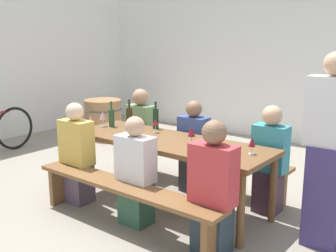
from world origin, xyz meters
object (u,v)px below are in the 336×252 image
at_px(wine_glass_3, 156,123).
at_px(wine_glass_1, 91,120).
at_px(wine_bottle_2, 112,117).
at_px(seated_guest_far_1, 193,149).
at_px(wine_bottle_0, 156,118).
at_px(seated_guest_near_0, 77,156).
at_px(wine_glass_4, 252,142).
at_px(seated_guest_near_1, 136,174).
at_px(wine_bottle_1, 129,116).
at_px(bench_near, 123,193).
at_px(wine_glass_2, 192,132).
at_px(standing_host, 328,156).
at_px(bench_far, 203,159).
at_px(tasting_table, 168,146).
at_px(wine_glass_0, 103,116).
at_px(seated_guest_far_2, 270,162).
at_px(seated_guest_near_2, 213,191).
at_px(wine_barrel, 103,119).
at_px(seated_guest_far_0, 141,135).

bearing_deg(wine_glass_3, wine_glass_1, -152.24).
height_order(wine_bottle_2, seated_guest_far_1, seated_guest_far_1).
height_order(wine_bottle_0, seated_guest_near_0, seated_guest_near_0).
relative_size(wine_glass_4, seated_guest_near_1, 0.15).
bearing_deg(wine_bottle_1, seated_guest_far_1, 23.54).
distance_m(bench_near, wine_bottle_2, 1.31).
bearing_deg(wine_glass_2, standing_host, 7.48).
height_order(bench_far, wine_glass_4, wine_glass_4).
bearing_deg(tasting_table, bench_far, 90.00).
xyz_separation_m(wine_glass_0, wine_glass_3, (0.71, 0.15, -0.02)).
height_order(seated_guest_far_2, standing_host, standing_host).
distance_m(bench_far, seated_guest_far_1, 0.23).
xyz_separation_m(wine_glass_4, seated_guest_near_0, (-1.81, -0.60, -0.33)).
distance_m(wine_glass_1, seated_guest_far_2, 2.09).
bearing_deg(wine_bottle_0, wine_bottle_2, -153.31).
xyz_separation_m(tasting_table, seated_guest_far_1, (-0.04, 0.54, -0.15)).
distance_m(tasting_table, wine_bottle_0, 0.59).
height_order(wine_glass_2, wine_glass_3, wine_glass_2).
distance_m(wine_glass_2, seated_guest_far_2, 0.88).
distance_m(wine_bottle_1, wine_glass_4, 1.74).
relative_size(wine_bottle_1, wine_glass_4, 1.97).
height_order(wine_glass_2, seated_guest_near_2, seated_guest_near_2).
bearing_deg(standing_host, wine_glass_1, 7.99).
xyz_separation_m(wine_bottle_1, seated_guest_near_0, (-0.08, -0.76, -0.34)).
xyz_separation_m(wine_glass_2, seated_guest_far_2, (0.62, 0.54, -0.33)).
distance_m(seated_guest_far_2, wine_barrel, 3.98).
distance_m(tasting_table, standing_host, 1.63).
bearing_deg(seated_guest_far_1, seated_guest_near_2, 41.35).
distance_m(seated_guest_near_1, seated_guest_far_1, 1.08).
height_order(tasting_table, seated_guest_near_1, seated_guest_near_1).
xyz_separation_m(wine_bottle_2, seated_guest_far_0, (0.06, 0.46, -0.30)).
bearing_deg(seated_guest_far_2, wine_bottle_1, -79.36).
bearing_deg(wine_glass_1, bench_near, -26.13).
bearing_deg(wine_bottle_0, seated_guest_far_1, 27.99).
height_order(wine_glass_4, seated_guest_far_0, seated_guest_far_0).
height_order(bench_near, seated_guest_near_0, seated_guest_near_0).
bearing_deg(bench_far, wine_glass_4, -33.59).
bearing_deg(seated_guest_far_2, wine_glass_0, -74.92).
distance_m(bench_near, seated_guest_near_1, 0.21).
bearing_deg(wine_glass_3, seated_guest_far_2, 16.74).
bearing_deg(standing_host, seated_guest_far_2, -28.34).
relative_size(wine_glass_1, wine_glass_4, 1.01).
relative_size(seated_guest_near_2, wine_barrel, 1.66).
bearing_deg(wine_bottle_1, seated_guest_near_1, -43.55).
relative_size(wine_glass_2, seated_guest_near_0, 0.16).
bearing_deg(wine_glass_3, bench_far, 59.03).
bearing_deg(wine_glass_4, seated_guest_far_1, 154.11).
bearing_deg(seated_guest_far_1, bench_near, 1.96).
distance_m(bench_near, seated_guest_near_0, 0.89).
bearing_deg(seated_guest_far_0, seated_guest_near_1, 39.98).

